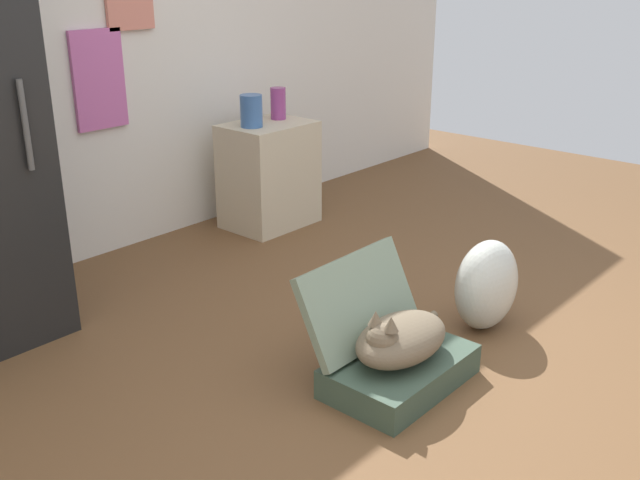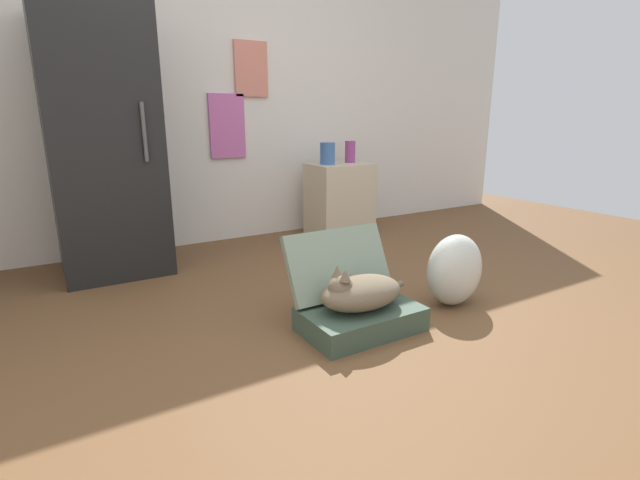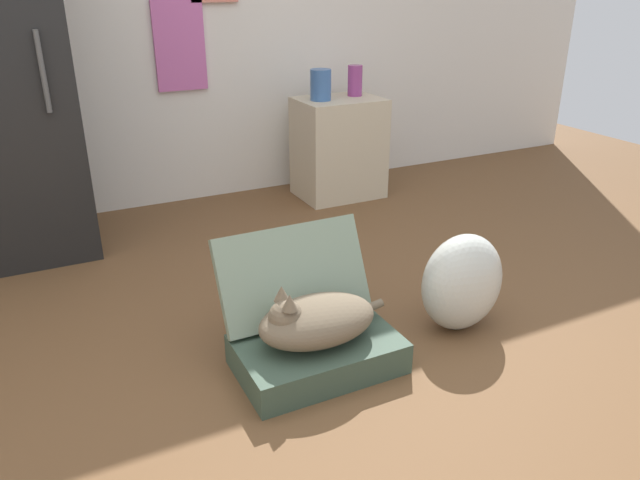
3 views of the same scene
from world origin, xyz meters
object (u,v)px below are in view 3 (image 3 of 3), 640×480
plastic_bag_white (462,282)px  cat (315,320)px  side_table (339,148)px  suitcase_base (317,354)px  vase_tall (321,85)px  vase_short (355,81)px

plastic_bag_white → cat: bearing=-180.0°
side_table → suitcase_base: bearing=-120.3°
plastic_bag_white → side_table: size_ratio=0.64×
plastic_bag_white → vase_tall: size_ratio=2.20×
vase_tall → vase_short: 0.26m
cat → plastic_bag_white: bearing=0.0°
cat → vase_tall: (0.86, 1.67, 0.51)m
vase_tall → plastic_bag_white: bearing=-97.1°
suitcase_base → side_table: 1.95m
cat → vase_short: 2.10m
plastic_bag_white → side_table: 1.71m
cat → vase_short: size_ratio=2.73×
suitcase_base → cat: (-0.01, 0.00, 0.14)m
plastic_bag_white → vase_short: bearing=74.7°
vase_tall → vase_short: size_ratio=0.98×
suitcase_base → plastic_bag_white: size_ratio=1.43×
side_table → vase_tall: 0.43m
plastic_bag_white → vase_short: size_ratio=2.15×
cat → vase_tall: size_ratio=2.80×
cat → vase_tall: 1.94m
plastic_bag_white → vase_short: (0.47, 1.71, 0.52)m
suitcase_base → side_table: size_ratio=0.92×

